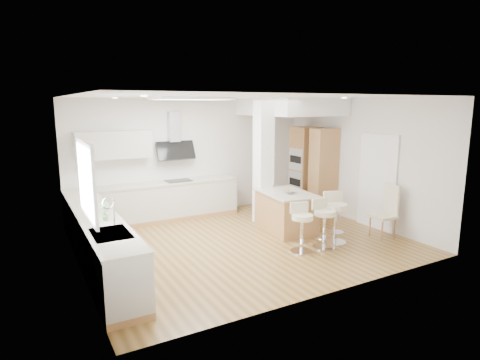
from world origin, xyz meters
TOP-DOWN VIEW (x-y plane):
  - ground at (0.00, 0.00)m, footprint 6.00×6.00m
  - ceiling at (0.00, 0.00)m, footprint 6.00×5.00m
  - wall_back at (0.00, 2.50)m, footprint 6.00×0.04m
  - wall_left at (-3.00, 0.00)m, footprint 0.04×5.00m
  - wall_right at (3.00, 0.00)m, footprint 0.04×5.00m
  - skylight at (-0.79, 0.60)m, footprint 4.10×2.10m
  - window_left at (-2.96, -0.90)m, footprint 0.06×1.28m
  - doorway_right at (2.97, -0.60)m, footprint 0.05×1.00m
  - counter_left at (-2.70, 0.23)m, footprint 0.63×4.50m
  - counter_back at (-0.91, 2.22)m, footprint 3.62×0.63m
  - pillar at (1.05, 0.95)m, footprint 0.35×0.35m
  - soffit at (2.10, 1.40)m, footprint 1.78×2.20m
  - oven_column at (2.68, 1.23)m, footprint 0.63×1.21m
  - peninsula at (1.15, 0.19)m, footprint 1.03×1.45m
  - bar_stool_a at (0.65, -0.99)m, footprint 0.48×0.48m
  - bar_stool_b at (1.15, -1.02)m, footprint 0.42×0.42m
  - bar_stool_c at (1.53, -0.91)m, footprint 0.57×0.57m
  - dining_chair at (2.69, -1.15)m, footprint 0.45×0.45m

SIDE VIEW (x-z plane):
  - ground at x=0.00m, z-range 0.00..0.00m
  - ceiling at x=0.00m, z-range -0.01..0.01m
  - peninsula at x=1.15m, z-range -0.03..0.88m
  - counter_left at x=-2.70m, z-range -0.22..1.13m
  - bar_stool_a at x=0.65m, z-range 0.06..0.96m
  - bar_stool_b at x=1.15m, z-range 0.06..0.99m
  - bar_stool_c at x=1.53m, z-range 0.06..1.06m
  - dining_chair at x=2.69m, z-range 0.04..1.12m
  - counter_back at x=-0.91m, z-range -0.55..1.95m
  - doorway_right at x=2.97m, z-range -0.05..2.05m
  - oven_column at x=2.68m, z-range 0.00..2.10m
  - wall_back at x=0.00m, z-range 0.00..2.80m
  - wall_left at x=-3.00m, z-range 0.00..2.80m
  - wall_right at x=3.00m, z-range 0.00..2.80m
  - pillar at x=1.05m, z-range 0.00..2.80m
  - window_left at x=-2.96m, z-range 1.16..2.23m
  - soffit at x=2.10m, z-range 2.40..2.80m
  - skylight at x=-0.79m, z-range 2.74..2.80m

